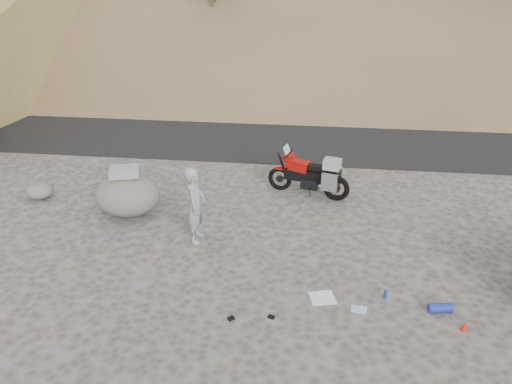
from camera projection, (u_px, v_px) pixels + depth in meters
The scene contains 13 objects.
ground at pixel (277, 259), 11.28m from camera, with size 140.00×140.00×0.00m, color #464340.
road at pixel (295, 131), 19.33m from camera, with size 120.00×7.00×0.05m, color black.
motorcycle at pixel (312, 176), 13.95m from camera, with size 2.35×1.07×1.43m.
man at pixel (198, 239), 12.04m from camera, with size 0.68×0.45×1.88m, color #929398.
boulder at pixel (127, 194), 12.99m from camera, with size 1.80×1.57×1.28m.
small_rock at pixel (39, 191), 13.96m from camera, with size 0.83×0.77×0.44m.
gear_white_cloth at pixel (322, 298), 10.00m from camera, with size 0.49×0.44×0.02m, color white.
gear_blue_mat at pixel (440, 308), 9.58m from camera, with size 0.18×0.18×0.45m, color #1A2F9C.
gear_bottle at pixel (385, 294), 9.95m from camera, with size 0.07×0.07×0.19m, color #1A2F9C.
gear_funnel at pixel (464, 326), 9.12m from camera, with size 0.14×0.14×0.18m, color red.
gear_glove_a at pixel (271, 317), 9.46m from camera, with size 0.12×0.09×0.03m, color black.
gear_glove_b at pixel (231, 318), 9.42m from camera, with size 0.12×0.09×0.04m, color black.
gear_blue_cloth at pixel (359, 309), 9.67m from camera, with size 0.31×0.23×0.01m, color #9AC6EE.
Camera 1 is at (0.65, -9.49, 6.27)m, focal length 35.00 mm.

